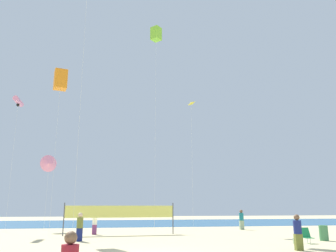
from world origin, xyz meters
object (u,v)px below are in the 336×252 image
beachgoer_olive_shirt (80,226)px  kite_yellow_diamond (191,105)px  beachgoer_white_shirt (95,223)px  kite_pink_tube (18,102)px  kite_pink_delta (49,163)px  beachgoer_teal_shirt (241,219)px  folding_beach_chair (307,235)px  beach_handbag (297,241)px  trash_barrel (324,233)px  kite_orange_box (61,80)px  kite_lime_box (156,34)px  beachgoer_navy_shirt (298,231)px  volleyball_net (120,213)px

beachgoer_olive_shirt → kite_yellow_diamond: size_ratio=0.14×
beachgoer_white_shirt → kite_pink_tube: kite_pink_tube is taller
kite_pink_delta → beachgoer_teal_shirt: bearing=-7.4°
folding_beach_chair → beach_handbag: folding_beach_chair is taller
beachgoer_white_shirt → kite_yellow_diamond: (8.48, 2.60, 10.78)m
trash_barrel → beach_handbag: (-2.75, -1.50, -0.31)m
beachgoer_olive_shirt → kite_pink_tube: (-6.84, 9.25, 10.63)m
trash_barrel → beach_handbag: bearing=-151.5°
kite_orange_box → beachgoer_olive_shirt: bearing=-57.0°
kite_lime_box → trash_barrel: bearing=-43.8°
beachgoer_teal_shirt → kite_pink_delta: size_ratio=0.26×
kite_orange_box → kite_lime_box: (8.07, 3.34, 6.47)m
beachgoer_olive_shirt → kite_pink_delta: 12.73m
beachgoer_white_shirt → kite_pink_tube: 13.74m
folding_beach_chair → kite_orange_box: bearing=173.8°
beachgoer_navy_shirt → beachgoer_white_shirt: beachgoer_navy_shirt is taller
beach_handbag → folding_beach_chair: bearing=15.1°
beachgoer_teal_shirt → beachgoer_navy_shirt: 15.42m
beachgoer_teal_shirt → kite_orange_box: bearing=66.7°
beachgoer_teal_shirt → beachgoer_olive_shirt: beachgoer_teal_shirt is taller
folding_beach_chair → kite_pink_delta: size_ratio=0.13×
beachgoer_olive_shirt → kite_pink_delta: bearing=-27.4°
beachgoer_teal_shirt → kite_orange_box: size_ratio=0.14×
kite_yellow_diamond → kite_pink_tube: bearing=174.7°
beachgoer_navy_shirt → beachgoer_olive_shirt: bearing=-116.8°
beachgoer_teal_shirt → beach_handbag: 12.46m
kite_orange_box → kite_yellow_diamond: 12.31m
folding_beach_chair → kite_yellow_diamond: kite_yellow_diamond is taller
beachgoer_white_shirt → kite_lime_box: size_ratio=0.08×
folding_beach_chair → kite_yellow_diamond: size_ratio=0.07×
beach_handbag → volleyball_net: bearing=140.2°
beachgoer_white_shirt → beachgoer_navy_shirt: bearing=-129.0°
trash_barrel → beach_handbag: size_ratio=2.38×
kite_lime_box → beach_handbag: bearing=-57.2°
beachgoer_teal_shirt → trash_barrel: bearing=146.5°
folding_beach_chair → trash_barrel: bearing=51.6°
beachgoer_teal_shirt → beachgoer_olive_shirt: (-14.13, -8.60, -0.04)m
kite_orange_box → kite_pink_delta: (-1.58, 7.25, -5.82)m
beachgoer_white_shirt → kite_orange_box: kite_orange_box is taller
beachgoer_olive_shirt → kite_pink_tube: size_ratio=0.15×
beachgoer_olive_shirt → kite_lime_box: 19.65m
beachgoer_olive_shirt → kite_lime_box: size_ratio=0.09×
trash_barrel → kite_pink_delta: (-19.32, 13.18, 5.63)m
folding_beach_chair → kite_lime_box: 22.18m
beachgoer_teal_shirt → volleyball_net: (-11.44, -4.07, 0.67)m
kite_yellow_diamond → beachgoer_teal_shirt: bearing=9.7°
beachgoer_olive_shirt → folding_beach_chair: bearing=-152.1°
trash_barrel → kite_orange_box: bearing=161.5°
kite_orange_box → beach_handbag: bearing=-26.3°
beachgoer_olive_shirt → folding_beach_chair: 13.87m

